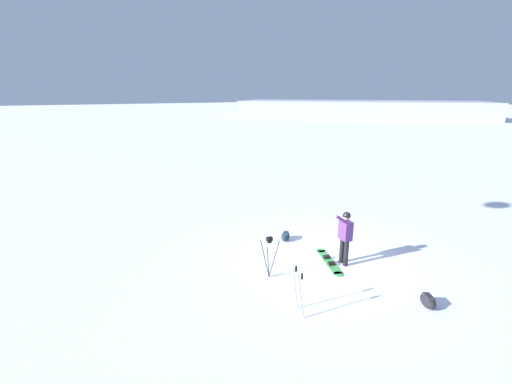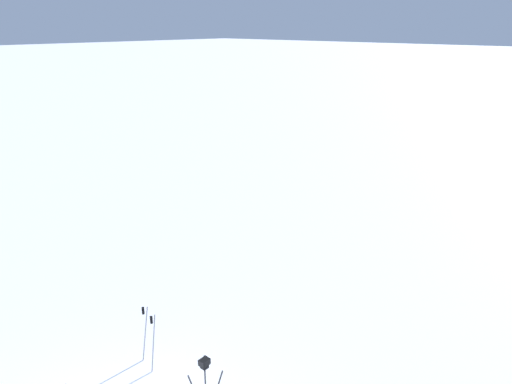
{
  "view_description": "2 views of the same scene",
  "coord_description": "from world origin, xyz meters",
  "views": [
    {
      "loc": [
        7.85,
        -6.45,
        5.11
      ],
      "look_at": [
        0.45,
        -2.64,
        2.7
      ],
      "focal_mm": 24.46,
      "sensor_mm": 36.0,
      "label": 1
    },
    {
      "loc": [
        -4.52,
        1.93,
        6.13
      ],
      "look_at": [
        0.36,
        -3.52,
        3.52
      ],
      "focal_mm": 33.34,
      "sensor_mm": 36.0,
      "label": 2
    }
  ],
  "objects": [
    {
      "name": "gear_bag_large",
      "position": [
        -1.86,
        -0.27,
        0.16
      ],
      "size": [
        0.6,
        0.58,
        0.29
      ],
      "color": "#192833",
      "rests_on": "ground_plane"
    },
    {
      "name": "ski_poles",
      "position": [
        1.91,
        -2.27,
        0.77
      ],
      "size": [
        0.43,
        0.26,
        1.16
      ],
      "color": "gray",
      "rests_on": "ground_plane"
    },
    {
      "name": "ground_plane",
      "position": [
        0.0,
        0.0,
        0.0
      ],
      "size": [
        300.0,
        300.0,
        0.0
      ],
      "primitive_type": "plane",
      "color": "white"
    },
    {
      "name": "snowboard",
      "position": [
        0.17,
        0.07,
        0.02
      ],
      "size": [
        1.78,
        0.79,
        0.1
      ],
      "color": "#3F994C",
      "rests_on": "ground_plane"
    },
    {
      "name": "camera_tripod",
      "position": [
        0.11,
        -2.04,
        0.89
      ],
      "size": [
        0.51,
        0.51,
        1.23
      ],
      "color": "#262628",
      "rests_on": "ground_plane"
    },
    {
      "name": "snowboarder",
      "position": [
        0.47,
        0.36,
        1.04
      ],
      "size": [
        0.47,
        0.68,
        1.72
      ],
      "color": "black",
      "rests_on": "ground_plane"
    },
    {
      "name": "gear_bag_small",
      "position": [
        3.15,
        0.72,
        0.17
      ],
      "size": [
        0.59,
        0.47,
        0.32
      ],
      "color": "black",
      "rests_on": "ground_plane"
    },
    {
      "name": "distant_ridge",
      "position": [
        -47.35,
        45.55,
        1.61
      ],
      "size": [
        43.74,
        44.62,
        3.23
      ],
      "color": "#969AB9",
      "rests_on": "ground_plane"
    }
  ]
}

